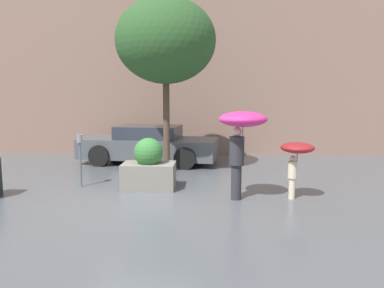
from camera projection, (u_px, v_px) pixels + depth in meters
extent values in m
plane|color=#51565B|center=(143.00, 200.00, 8.36)|extent=(40.00, 40.00, 0.00)
cube|color=#8C6B5B|center=(171.00, 77.00, 14.39)|extent=(18.00, 0.30, 6.00)
cube|color=gray|center=(149.00, 176.00, 9.34)|extent=(1.30, 0.82, 0.64)
sphere|color=#337033|center=(148.00, 152.00, 9.26)|extent=(0.73, 0.73, 0.73)
cylinder|color=#2D2D33|center=(236.00, 182.00, 8.36)|extent=(0.23, 0.23, 0.79)
cylinder|color=#2D2D33|center=(237.00, 151.00, 8.26)|extent=(0.33, 0.33, 0.63)
sphere|color=beige|center=(237.00, 132.00, 8.20)|extent=(0.21, 0.21, 0.21)
cylinder|color=#4C4C51|center=(243.00, 135.00, 8.12)|extent=(0.02, 0.02, 0.68)
ellipsoid|color=#E02D84|center=(243.00, 119.00, 8.07)|extent=(1.04, 1.04, 0.33)
cylinder|color=beige|center=(292.00, 188.00, 8.41)|extent=(0.14, 0.14, 0.48)
cylinder|color=beige|center=(292.00, 170.00, 8.35)|extent=(0.20, 0.20, 0.38)
sphere|color=beige|center=(293.00, 158.00, 8.32)|extent=(0.13, 0.13, 0.13)
cylinder|color=#4C4C51|center=(297.00, 158.00, 8.28)|extent=(0.02, 0.02, 0.48)
ellipsoid|color=maroon|center=(297.00, 148.00, 8.25)|extent=(0.74, 0.74, 0.24)
cube|color=#4C5156|center=(149.00, 148.00, 12.74)|extent=(4.78, 2.28, 0.66)
cube|color=#2D333D|center=(149.00, 132.00, 12.66)|extent=(2.24, 1.70, 0.43)
cylinder|color=black|center=(99.00, 156.00, 12.18)|extent=(0.72, 0.31, 0.69)
cylinder|color=black|center=(118.00, 148.00, 13.83)|extent=(0.72, 0.31, 0.69)
cylinder|color=black|center=(185.00, 158.00, 11.68)|extent=(0.72, 0.31, 0.69)
cylinder|color=black|center=(194.00, 150.00, 13.34)|extent=(0.72, 0.31, 0.69)
cylinder|color=brown|center=(166.00, 121.00, 11.10)|extent=(0.19, 0.19, 3.07)
ellipsoid|color=#2D5628|center=(166.00, 41.00, 10.78)|extent=(2.91, 2.91, 2.47)
cylinder|color=#595B60|center=(81.00, 165.00, 9.45)|extent=(0.05, 0.05, 1.14)
cylinder|color=gray|center=(80.00, 139.00, 9.36)|extent=(0.14, 0.14, 0.20)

